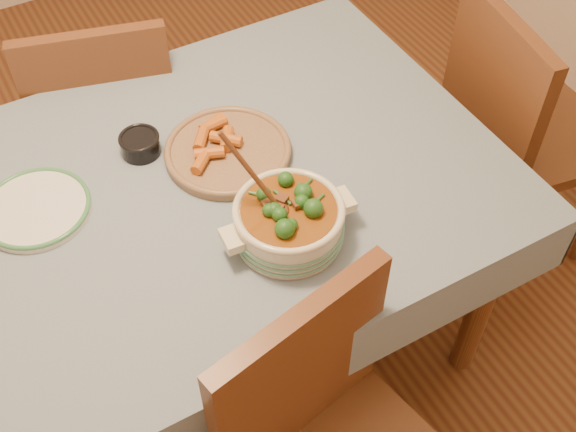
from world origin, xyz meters
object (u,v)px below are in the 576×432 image
object	(u,v)px
condiment_bowl	(140,143)
dining_table	(172,223)
stew_casserole	(288,219)
chair_far	(109,118)
white_plate	(36,208)
fried_plate	(228,149)
chair_right	(514,127)

from	to	relation	value
condiment_bowl	dining_table	bearing A→B (deg)	-91.64
stew_casserole	chair_far	bearing A→B (deg)	100.83
white_plate	condiment_bowl	size ratio (longest dim) A/B	2.67
chair_far	stew_casserole	bearing A→B (deg)	116.13
stew_casserole	fried_plate	xyz separation A→B (m)	(-0.00, 0.31, -0.04)
fried_plate	white_plate	bearing A→B (deg)	173.80
white_plate	chair_right	world-z (taller)	chair_right
dining_table	chair_right	size ratio (longest dim) A/B	1.75
stew_casserole	condiment_bowl	distance (m)	0.47
white_plate	chair_right	size ratio (longest dim) A/B	0.36
dining_table	fried_plate	bearing A→B (deg)	17.35
condiment_bowl	chair_right	bearing A→B (deg)	-12.35
stew_casserole	fried_plate	size ratio (longest dim) A/B	0.82
dining_table	fried_plate	xyz separation A→B (m)	(0.19, 0.06, 0.11)
stew_casserole	white_plate	bearing A→B (deg)	143.36
dining_table	chair_right	distance (m)	1.11
condiment_bowl	chair_far	xyz separation A→B (m)	(0.03, 0.44, -0.27)
chair_far	white_plate	bearing A→B (deg)	73.20
dining_table	stew_casserole	xyz separation A→B (m)	(0.20, -0.25, 0.16)
white_plate	fried_plate	size ratio (longest dim) A/B	0.87
condiment_bowl	stew_casserole	bearing A→B (deg)	-65.90
condiment_bowl	chair_right	distance (m)	1.15
stew_casserole	fried_plate	distance (m)	0.31
condiment_bowl	chair_far	bearing A→B (deg)	86.68
dining_table	fried_plate	size ratio (longest dim) A/B	4.27
dining_table	stew_casserole	bearing A→B (deg)	-51.53
dining_table	white_plate	xyz separation A→B (m)	(-0.29, 0.11, 0.10)
chair_right	chair_far	bearing A→B (deg)	67.19
chair_far	chair_right	bearing A→B (deg)	162.90
fried_plate	chair_right	bearing A→B (deg)	-7.51
fried_plate	stew_casserole	bearing A→B (deg)	-89.36
fried_plate	chair_right	xyz separation A→B (m)	(0.91, -0.12, -0.23)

